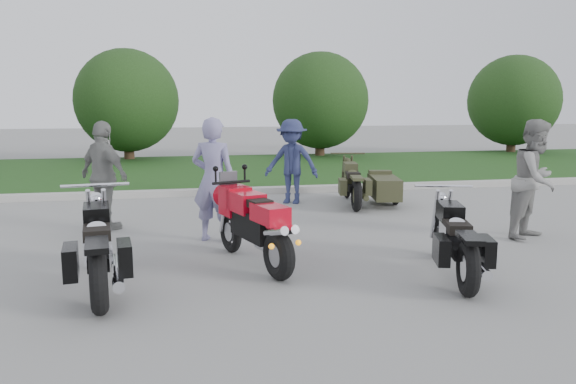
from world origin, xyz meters
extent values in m
plane|color=gray|center=(0.00, 0.00, 0.00)|extent=(80.00, 80.00, 0.00)
cube|color=#ACA9A2|center=(0.00, 6.00, 0.07)|extent=(60.00, 0.30, 0.15)
cube|color=#23511C|center=(0.00, 10.15, 0.07)|extent=(60.00, 8.00, 0.14)
cylinder|color=#3F2B1C|center=(-3.00, 13.50, 0.60)|extent=(0.36, 0.36, 1.20)
sphere|color=#1B3112|center=(-3.00, 13.50, 2.20)|extent=(3.60, 3.60, 3.60)
cylinder|color=#3F2B1C|center=(4.00, 13.50, 0.60)|extent=(0.36, 0.36, 1.20)
sphere|color=#1B3112|center=(4.00, 13.50, 2.20)|extent=(3.60, 3.60, 3.60)
cylinder|color=#3F2B1C|center=(12.00, 13.50, 0.60)|extent=(0.36, 0.36, 1.20)
sphere|color=#1B3112|center=(12.00, 13.50, 2.20)|extent=(3.60, 3.60, 3.60)
torus|color=black|center=(-0.06, -0.54, 0.32)|extent=(0.39, 0.67, 0.64)
torus|color=black|center=(-0.52, 0.87, 0.31)|extent=(0.31, 0.62, 0.62)
cube|color=black|center=(-0.27, 0.12, 0.57)|extent=(0.56, 0.97, 0.36)
cube|color=#BA0719|center=(-0.35, 0.34, 0.84)|extent=(0.51, 0.65, 0.27)
cube|color=#BA0719|center=(-0.13, -0.32, 0.80)|extent=(0.47, 0.63, 0.23)
cube|color=black|center=(-0.23, -0.01, 0.88)|extent=(0.37, 0.43, 0.10)
cube|color=#BA0719|center=(-0.47, 0.70, 0.80)|extent=(0.46, 0.50, 0.41)
cylinder|color=silver|center=(-0.11, -0.62, 0.64)|extent=(0.26, 0.49, 0.22)
cylinder|color=silver|center=(0.03, -0.57, 0.64)|extent=(0.26, 0.49, 0.22)
torus|color=black|center=(-2.08, -1.30, 0.36)|extent=(0.28, 0.74, 0.72)
torus|color=black|center=(-2.32, 0.45, 0.34)|extent=(0.22, 0.69, 0.68)
cube|color=black|center=(-2.20, -0.43, 0.45)|extent=(0.40, 1.30, 0.15)
cube|color=silver|center=(-2.20, -0.43, 0.53)|extent=(0.38, 0.52, 0.37)
cube|color=black|center=(-2.24, -0.11, 0.83)|extent=(0.37, 0.62, 0.23)
cube|color=black|center=(-2.18, -0.58, 0.72)|extent=(0.37, 0.57, 0.13)
cube|color=black|center=(-2.08, -1.30, 0.75)|extent=(0.31, 0.61, 0.06)
cylinder|color=silver|center=(-1.96, -0.77, 0.30)|extent=(0.26, 1.18, 0.11)
torus|color=black|center=(1.95, -1.53, 0.33)|extent=(0.34, 0.69, 0.67)
torus|color=black|center=(2.38, 0.03, 0.31)|extent=(0.28, 0.64, 0.63)
cube|color=black|center=(2.16, -0.75, 0.41)|extent=(0.52, 1.19, 0.14)
cube|color=silver|center=(2.16, -0.75, 0.49)|extent=(0.40, 0.51, 0.34)
cube|color=black|center=(2.24, -0.46, 0.77)|extent=(0.41, 0.59, 0.22)
cube|color=black|center=(2.12, -0.89, 0.67)|extent=(0.40, 0.55, 0.12)
cube|color=black|center=(1.95, -1.53, 0.69)|extent=(0.35, 0.58, 0.06)
cylinder|color=silver|center=(2.24, -1.13, 0.28)|extent=(0.38, 1.07, 0.10)
torus|color=black|center=(2.23, 3.45, 0.33)|extent=(0.28, 0.68, 0.66)
torus|color=black|center=(2.51, 5.03, 0.31)|extent=(0.22, 0.63, 0.62)
cube|color=black|center=(2.37, 4.24, 0.41)|extent=(0.42, 1.19, 0.14)
cube|color=#363820|center=(2.37, 4.24, 0.49)|extent=(0.36, 0.48, 0.34)
cube|color=#363820|center=(2.42, 4.53, 0.76)|extent=(0.36, 0.58, 0.21)
cube|color=black|center=(2.34, 4.09, 0.66)|extent=(0.35, 0.53, 0.12)
cube|color=#363820|center=(2.23, 3.45, 0.68)|extent=(0.31, 0.57, 0.06)
cylinder|color=#363820|center=(2.48, 3.87, 0.27)|extent=(0.28, 1.07, 0.10)
cube|color=#363820|center=(3.02, 4.02, 0.39)|extent=(0.75, 1.34, 0.44)
torus|color=black|center=(3.26, 3.98, 0.27)|extent=(0.21, 0.56, 0.55)
imported|color=#847FAD|center=(-0.71, 1.62, 0.98)|extent=(0.85, 0.73, 1.96)
imported|color=gray|center=(4.37, 0.83, 0.96)|extent=(1.18, 1.12, 1.92)
imported|color=navy|center=(1.13, 4.62, 0.91)|extent=(1.35, 1.13, 1.82)
imported|color=gray|center=(-2.50, 2.76, 0.94)|extent=(1.10, 1.10, 1.87)
camera|label=1|loc=(-1.21, -7.15, 2.21)|focal=35.00mm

